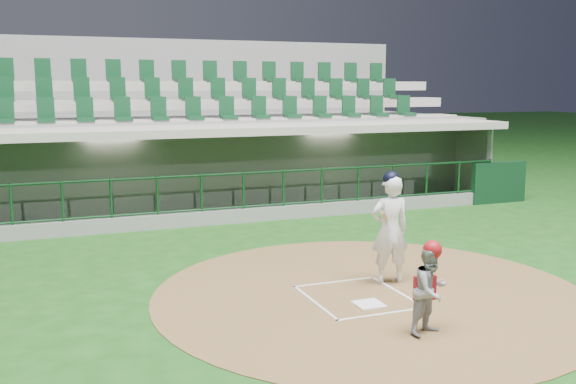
# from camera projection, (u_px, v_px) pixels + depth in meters

# --- Properties ---
(ground) EXTENTS (120.00, 120.00, 0.00)m
(ground) POSITION_uv_depth(u_px,v_px,m) (349.00, 292.00, 10.69)
(ground) COLOR #144313
(ground) RESTS_ON ground
(dirt_circle) EXTENTS (7.20, 7.20, 0.01)m
(dirt_circle) POSITION_uv_depth(u_px,v_px,m) (371.00, 293.00, 10.61)
(dirt_circle) COLOR brown
(dirt_circle) RESTS_ON ground
(home_plate) EXTENTS (0.43, 0.43, 0.02)m
(home_plate) POSITION_uv_depth(u_px,v_px,m) (369.00, 304.00, 10.04)
(home_plate) COLOR white
(home_plate) RESTS_ON dirt_circle
(batter_box_chalk) EXTENTS (1.55, 1.80, 0.01)m
(batter_box_chalk) POSITION_uv_depth(u_px,v_px,m) (357.00, 297.00, 10.41)
(batter_box_chalk) COLOR silver
(batter_box_chalk) RESTS_ON ground
(dugout_structure) EXTENTS (16.40, 3.70, 3.00)m
(dugout_structure) POSITION_uv_depth(u_px,v_px,m) (225.00, 175.00, 17.76)
(dugout_structure) COLOR gray
(dugout_structure) RESTS_ON ground
(seating_deck) EXTENTS (17.00, 6.72, 5.15)m
(seating_deck) POSITION_uv_depth(u_px,v_px,m) (198.00, 148.00, 20.50)
(seating_deck) COLOR slate
(seating_deck) RESTS_ON ground
(batter) EXTENTS (0.91, 0.91, 1.96)m
(batter) POSITION_uv_depth(u_px,v_px,m) (390.00, 228.00, 11.04)
(batter) COLOR white
(batter) RESTS_ON dirt_circle
(catcher) EXTENTS (0.72, 0.64, 1.32)m
(catcher) POSITION_uv_depth(u_px,v_px,m) (431.00, 288.00, 8.79)
(catcher) COLOR #95959A
(catcher) RESTS_ON dirt_circle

